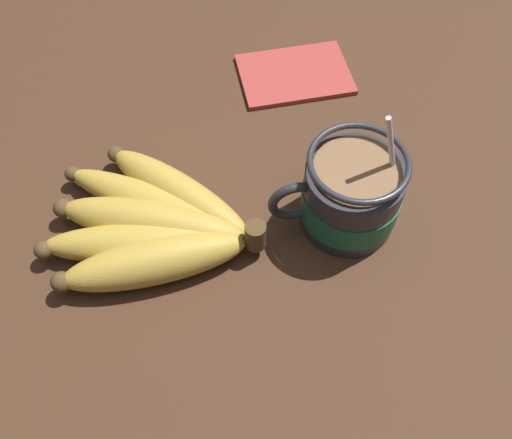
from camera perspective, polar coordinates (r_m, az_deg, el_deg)
table at (r=57.76cm, az=0.35°, el=-1.38°), size 124.36×124.36×2.66cm
coffee_mug at (r=54.57cm, az=9.39°, el=2.39°), size 13.25×9.44×14.22cm
banana_bunch at (r=55.08cm, az=-9.98°, el=-0.65°), size 21.41×17.62×4.40cm
napkin at (r=70.45cm, az=3.89°, el=14.28°), size 13.08×9.25×0.60cm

